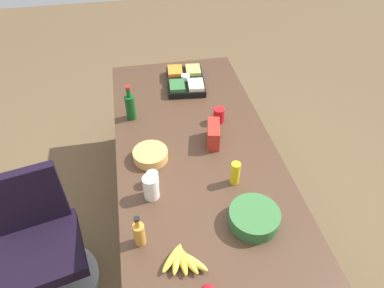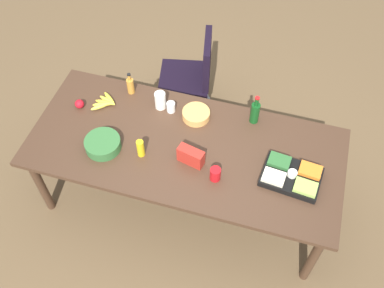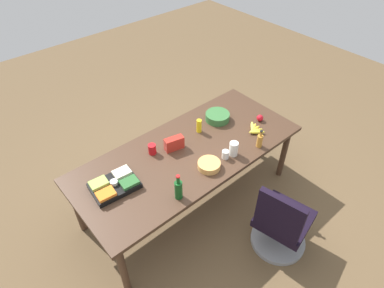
{
  "view_description": "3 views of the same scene",
  "coord_description": "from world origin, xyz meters",
  "px_view_note": "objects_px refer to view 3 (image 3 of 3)",
  "views": [
    {
      "loc": [
        1.65,
        -0.35,
        2.37
      ],
      "look_at": [
        -0.04,
        -0.03,
        0.81
      ],
      "focal_mm": 32.87,
      "sensor_mm": 36.0,
      "label": 1
    },
    {
      "loc": [
        -0.63,
        1.95,
        3.5
      ],
      "look_at": [
        -0.06,
        0.01,
        0.83
      ],
      "focal_mm": 41.33,
      "sensor_mm": 36.0,
      "label": 2
    },
    {
      "loc": [
        -1.61,
        -1.91,
        3.07
      ],
      "look_at": [
        0.05,
        0.0,
        0.84
      ],
      "focal_mm": 30.91,
      "sensor_mm": 36.0,
      "label": 3
    }
  ],
  "objects_px": {
    "apple_red": "(260,118)",
    "mustard_bottle": "(199,126)",
    "red_solo_cup": "(152,149)",
    "chip_bag_red": "(174,143)",
    "wine_bottle": "(178,189)",
    "office_chair": "(281,226)",
    "banana_bunch": "(255,129)",
    "paper_cup": "(225,154)",
    "salad_bowl": "(217,117)",
    "dressing_bottle": "(260,140)",
    "veggie_tray": "(114,185)",
    "mayo_jar": "(234,149)",
    "chip_bowl": "(209,165)",
    "conference_table": "(189,156)"
  },
  "relations": [
    {
      "from": "conference_table",
      "to": "chip_bag_red",
      "type": "bearing_deg",
      "value": 123.73
    },
    {
      "from": "banana_bunch",
      "to": "paper_cup",
      "type": "height_order",
      "value": "paper_cup"
    },
    {
      "from": "salad_bowl",
      "to": "mustard_bottle",
      "type": "relative_size",
      "value": 1.78
    },
    {
      "from": "apple_red",
      "to": "paper_cup",
      "type": "xyz_separation_m",
      "value": [
        -0.73,
        -0.17,
        0.01
      ]
    },
    {
      "from": "veggie_tray",
      "to": "chip_bowl",
      "type": "height_order",
      "value": "veggie_tray"
    },
    {
      "from": "office_chair",
      "to": "paper_cup",
      "type": "relative_size",
      "value": 10.08
    },
    {
      "from": "salad_bowl",
      "to": "banana_bunch",
      "type": "xyz_separation_m",
      "value": [
        0.16,
        -0.42,
        -0.02
      ]
    },
    {
      "from": "apple_red",
      "to": "wine_bottle",
      "type": "height_order",
      "value": "wine_bottle"
    },
    {
      "from": "veggie_tray",
      "to": "banana_bunch",
      "type": "distance_m",
      "value": 1.62
    },
    {
      "from": "chip_bag_red",
      "to": "wine_bottle",
      "type": "distance_m",
      "value": 0.65
    },
    {
      "from": "banana_bunch",
      "to": "mustard_bottle",
      "type": "height_order",
      "value": "mustard_bottle"
    },
    {
      "from": "banana_bunch",
      "to": "wine_bottle",
      "type": "height_order",
      "value": "wine_bottle"
    },
    {
      "from": "apple_red",
      "to": "dressing_bottle",
      "type": "height_order",
      "value": "dressing_bottle"
    },
    {
      "from": "red_solo_cup",
      "to": "paper_cup",
      "type": "height_order",
      "value": "red_solo_cup"
    },
    {
      "from": "wine_bottle",
      "to": "conference_table",
      "type": "bearing_deg",
      "value": 41.3
    },
    {
      "from": "chip_bowl",
      "to": "salad_bowl",
      "type": "bearing_deg",
      "value": 39.59
    },
    {
      "from": "apple_red",
      "to": "mustard_bottle",
      "type": "distance_m",
      "value": 0.73
    },
    {
      "from": "mustard_bottle",
      "to": "chip_bowl",
      "type": "bearing_deg",
      "value": -122.19
    },
    {
      "from": "salad_bowl",
      "to": "wine_bottle",
      "type": "relative_size",
      "value": 1.01
    },
    {
      "from": "apple_red",
      "to": "mayo_jar",
      "type": "relative_size",
      "value": 0.49
    },
    {
      "from": "mayo_jar",
      "to": "dressing_bottle",
      "type": "bearing_deg",
      "value": -16.89
    },
    {
      "from": "mustard_bottle",
      "to": "wine_bottle",
      "type": "height_order",
      "value": "wine_bottle"
    },
    {
      "from": "salad_bowl",
      "to": "wine_bottle",
      "type": "height_order",
      "value": "wine_bottle"
    },
    {
      "from": "chip_bowl",
      "to": "wine_bottle",
      "type": "height_order",
      "value": "wine_bottle"
    },
    {
      "from": "conference_table",
      "to": "red_solo_cup",
      "type": "xyz_separation_m",
      "value": [
        -0.3,
        0.22,
        0.12
      ]
    },
    {
      "from": "banana_bunch",
      "to": "dressing_bottle",
      "type": "bearing_deg",
      "value": -128.55
    },
    {
      "from": "office_chair",
      "to": "mustard_bottle",
      "type": "xyz_separation_m",
      "value": [
        0.02,
        1.22,
        0.5
      ]
    },
    {
      "from": "chip_bowl",
      "to": "banana_bunch",
      "type": "xyz_separation_m",
      "value": [
        0.77,
        0.08,
        -0.01
      ]
    },
    {
      "from": "office_chair",
      "to": "salad_bowl",
      "type": "relative_size",
      "value": 3.29
    },
    {
      "from": "salad_bowl",
      "to": "dressing_bottle",
      "type": "distance_m",
      "value": 0.61
    },
    {
      "from": "veggie_tray",
      "to": "paper_cup",
      "type": "relative_size",
      "value": 4.96
    },
    {
      "from": "veggie_tray",
      "to": "salad_bowl",
      "type": "height_order",
      "value": "veggie_tray"
    },
    {
      "from": "apple_red",
      "to": "office_chair",
      "type": "bearing_deg",
      "value": -126.25
    },
    {
      "from": "veggie_tray",
      "to": "dressing_bottle",
      "type": "xyz_separation_m",
      "value": [
        1.44,
        -0.49,
        0.04
      ]
    },
    {
      "from": "red_solo_cup",
      "to": "mustard_bottle",
      "type": "xyz_separation_m",
      "value": [
        0.59,
        -0.05,
        0.02
      ]
    },
    {
      "from": "chip_bag_red",
      "to": "mustard_bottle",
      "type": "xyz_separation_m",
      "value": [
        0.38,
        0.04,
        0.01
      ]
    },
    {
      "from": "salad_bowl",
      "to": "wine_bottle",
      "type": "distance_m",
      "value": 1.21
    },
    {
      "from": "conference_table",
      "to": "office_chair",
      "type": "height_order",
      "value": "office_chair"
    },
    {
      "from": "mustard_bottle",
      "to": "office_chair",
      "type": "bearing_deg",
      "value": -90.73
    },
    {
      "from": "chip_bag_red",
      "to": "banana_bunch",
      "type": "xyz_separation_m",
      "value": [
        0.85,
        -0.35,
        -0.05
      ]
    },
    {
      "from": "paper_cup",
      "to": "mayo_jar",
      "type": "bearing_deg",
      "value": -10.4
    },
    {
      "from": "conference_table",
      "to": "wine_bottle",
      "type": "distance_m",
      "value": 0.63
    },
    {
      "from": "red_solo_cup",
      "to": "dressing_bottle",
      "type": "xyz_separation_m",
      "value": [
        0.9,
        -0.64,
        0.02
      ]
    },
    {
      "from": "red_solo_cup",
      "to": "wine_bottle",
      "type": "relative_size",
      "value": 0.4
    },
    {
      "from": "veggie_tray",
      "to": "paper_cup",
      "type": "bearing_deg",
      "value": -20.08
    },
    {
      "from": "chip_bag_red",
      "to": "salad_bowl",
      "type": "distance_m",
      "value": 0.69
    },
    {
      "from": "chip_bag_red",
      "to": "wine_bottle",
      "type": "bearing_deg",
      "value": -125.09
    },
    {
      "from": "red_solo_cup",
      "to": "banana_bunch",
      "type": "height_order",
      "value": "red_solo_cup"
    },
    {
      "from": "mustard_bottle",
      "to": "dressing_bottle",
      "type": "relative_size",
      "value": 0.74
    },
    {
      "from": "chip_bag_red",
      "to": "chip_bowl",
      "type": "height_order",
      "value": "chip_bag_red"
    }
  ]
}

